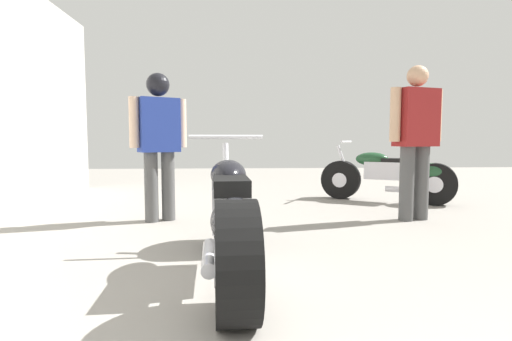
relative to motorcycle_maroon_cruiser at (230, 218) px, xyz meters
The scene contains 5 objects.
ground_plane 1.11m from the motorcycle_maroon_cruiser, 59.61° to the left, with size 18.22×18.22×0.00m, color gray.
motorcycle_maroon_cruiser is the anchor object (origin of this frame).
motorcycle_black_naked 3.89m from the motorcycle_maroon_cruiser, 53.09° to the left, with size 1.78×1.15×0.92m.
mechanic_in_blue 2.84m from the motorcycle_maroon_cruiser, 40.33° to the left, with size 0.71×0.38×1.77m.
mechanic_with_helmet 2.16m from the motorcycle_maroon_cruiser, 113.33° to the left, with size 0.63×0.41×1.68m.
Camera 1 is at (-0.49, 0.27, 0.94)m, focal length 27.64 mm.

